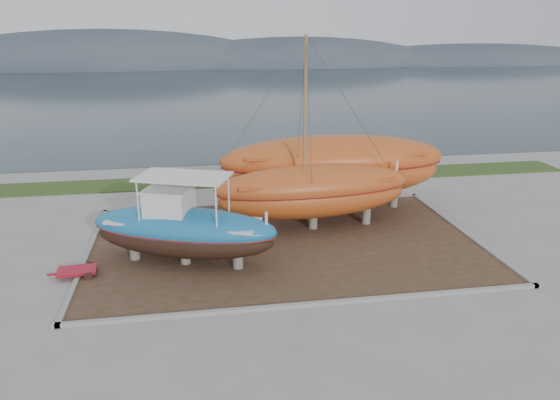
{
  "coord_description": "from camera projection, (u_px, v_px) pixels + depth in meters",
  "views": [
    {
      "loc": [
        -4.25,
        -19.81,
        10.03
      ],
      "look_at": [
        -0.24,
        4.0,
        2.23
      ],
      "focal_mm": 35.0,
      "sensor_mm": 36.0,
      "label": 1
    }
  ],
  "objects": [
    {
      "name": "orange_bare_hull",
      "position": [
        333.0,
        174.0,
        30.16
      ],
      "size": [
        12.61,
        4.0,
        4.11
      ],
      "primitive_type": null,
      "rotation": [
        0.0,
        0.0,
        -0.02
      ],
      "color": "#AF4A1B",
      "rests_on": "dirt_patch"
    },
    {
      "name": "sea",
      "position": [
        214.0,
        89.0,
        88.03
      ],
      "size": [
        260.0,
        100.0,
        0.04
      ],
      "primitive_type": null,
      "color": "#1A2D35",
      "rests_on": "ground"
    },
    {
      "name": "curb_frame",
      "position": [
        285.0,
        243.0,
        26.08
      ],
      "size": [
        18.6,
        12.6,
        0.15
      ],
      "primitive_type": null,
      "color": "gray",
      "rests_on": "ground"
    },
    {
      "name": "red_trailer",
      "position": [
        77.0,
        273.0,
        22.71
      ],
      "size": [
        2.42,
        1.35,
        0.33
      ],
      "primitive_type": null,
      "rotation": [
        0.0,
        0.0,
        0.08
      ],
      "color": "#AD1325",
      "rests_on": "ground"
    },
    {
      "name": "grass_strip",
      "position": [
        255.0,
        179.0,
        36.88
      ],
      "size": [
        44.0,
        3.0,
        0.08
      ],
      "primitive_type": "cube",
      "color": "#284219",
      "rests_on": "ground"
    },
    {
      "name": "blue_caique",
      "position": [
        183.0,
        220.0,
        23.29
      ],
      "size": [
        8.61,
        5.34,
        3.97
      ],
      "primitive_type": null,
      "rotation": [
        0.0,
        0.0,
        -0.36
      ],
      "color": "#1A6CA4",
      "rests_on": "dirt_patch"
    },
    {
      "name": "ground",
      "position": [
        302.0,
        281.0,
        22.35
      ],
      "size": [
        140.0,
        140.0,
        0.0
      ],
      "primitive_type": "plane",
      "color": "gray",
      "rests_on": "ground"
    },
    {
      "name": "mountain_ridge",
      "position": [
        203.0,
        65.0,
        139.65
      ],
      "size": [
        200.0,
        36.0,
        20.0
      ],
      "primitive_type": null,
      "color": "#333D49",
      "rests_on": "ground"
    },
    {
      "name": "dirt_patch",
      "position": [
        285.0,
        243.0,
        26.09
      ],
      "size": [
        18.0,
        12.0,
        0.06
      ],
      "primitive_type": "cube",
      "color": "#422D1E",
      "rests_on": "ground"
    },
    {
      "name": "orange_sailboat",
      "position": [
        315.0,
        136.0,
        26.53
      ],
      "size": [
        10.3,
        3.75,
        9.52
      ],
      "primitive_type": null,
      "rotation": [
        0.0,
        0.0,
        0.08
      ],
      "color": "#AF4A1B",
      "rests_on": "dirt_patch"
    },
    {
      "name": "white_dinghy",
      "position": [
        177.0,
        233.0,
        25.5
      ],
      "size": [
        4.68,
        2.06,
        1.37
      ],
      "primitive_type": null,
      "rotation": [
        0.0,
        0.0,
        -0.08
      ],
      "color": "silver",
      "rests_on": "dirt_patch"
    }
  ]
}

